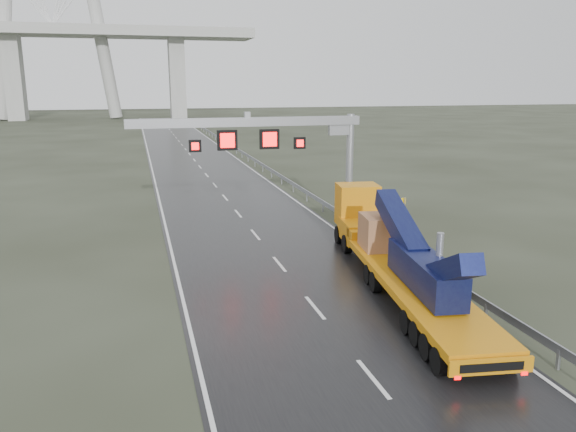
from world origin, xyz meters
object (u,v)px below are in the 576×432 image
object	(u,v)px
heavy_haul_truck	(390,245)
exit_sign_pair	(397,209)
striped_barrier	(374,218)
sign_gantry	(280,140)

from	to	relation	value
heavy_haul_truck	exit_sign_pair	world-z (taller)	heavy_haul_truck
heavy_haul_truck	striped_barrier	xyz separation A→B (m)	(3.39, 9.48, -1.11)
sign_gantry	heavy_haul_truck	distance (m)	12.20
heavy_haul_truck	striped_barrier	world-z (taller)	heavy_haul_truck
heavy_haul_truck	striped_barrier	distance (m)	10.13
exit_sign_pair	striped_barrier	xyz separation A→B (m)	(-0.47, 2.38, -1.11)
exit_sign_pair	striped_barrier	size ratio (longest dim) A/B	2.29
sign_gantry	exit_sign_pair	bearing A→B (deg)	-33.11
heavy_haul_truck	exit_sign_pair	distance (m)	8.08
sign_gantry	striped_barrier	size ratio (longest dim) A/B	14.76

